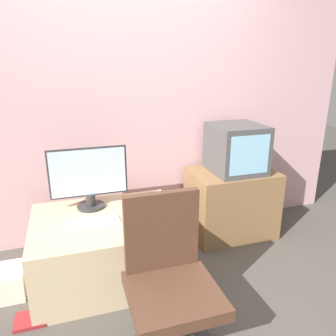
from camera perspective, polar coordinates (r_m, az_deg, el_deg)
The scene contains 11 objects.
ground_plane at distance 2.27m, azimuth 0.45°, elevation -26.37°, with size 12.00×12.00×0.00m, color #4C4742.
wall_back at distance 2.92m, azimuth -7.75°, elevation 12.24°, with size 4.40×0.05×2.60m.
desk at distance 2.61m, azimuth -10.35°, elevation -13.30°, with size 1.08×0.84×0.49m.
side_stand at distance 3.17m, azimuth 10.91°, elevation -5.96°, with size 0.77×0.53×0.63m.
main_monitor at distance 2.59m, azimuth -13.63°, elevation -1.55°, with size 0.59×0.22×0.49m.
keyboard at distance 2.44m, azimuth -12.75°, elevation -9.12°, with size 0.36×0.12×0.01m.
mouse at distance 2.47m, azimuth -6.65°, elevation -8.19°, with size 0.07×0.04×0.03m.
crt_tv at distance 3.00m, azimuth 11.80°, elevation 3.34°, with size 0.44×0.47×0.43m.
office_chair at distance 1.94m, azimuth 0.33°, elevation -20.18°, with size 0.49×0.49×0.91m.
cardboard_box_lower at distance 2.70m, azimuth -25.94°, elevation -17.43°, with size 0.22×0.26×0.20m.
book at distance 2.48m, azimuth -22.84°, elevation -23.17°, with size 0.19×0.17×0.02m.
Camera 1 is at (-0.51, -1.54, 1.59)m, focal length 35.00 mm.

